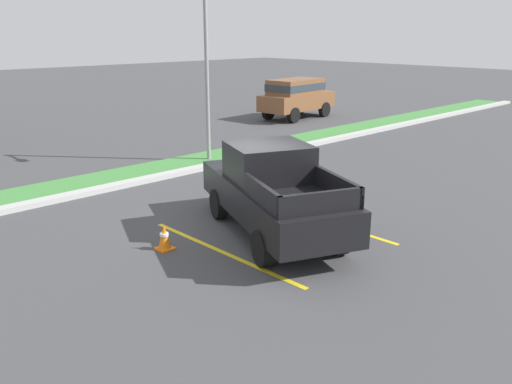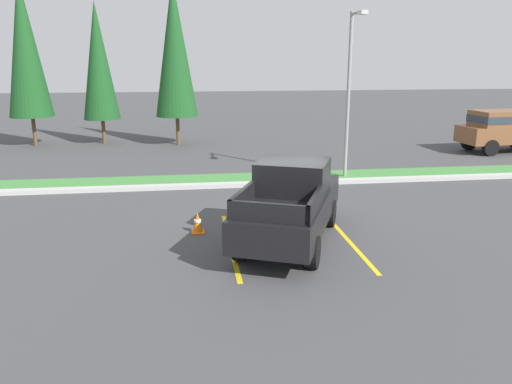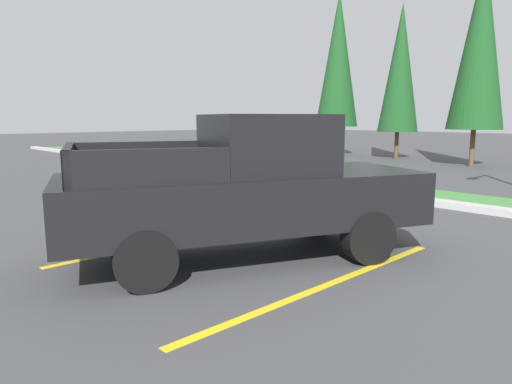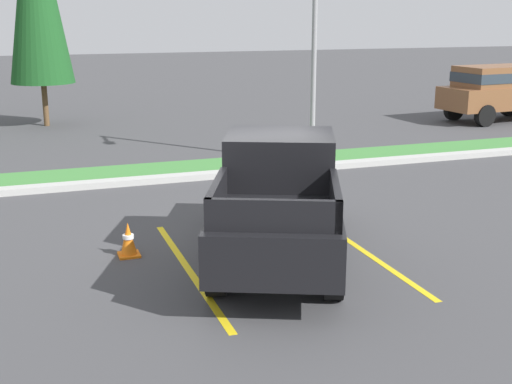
{
  "view_description": "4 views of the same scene",
  "coord_description": "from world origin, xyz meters",
  "px_view_note": "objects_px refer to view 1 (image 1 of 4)",
  "views": [
    {
      "loc": [
        -8.55,
        -9.24,
        4.59
      ],
      "look_at": [
        -0.13,
        -0.46,
        0.94
      ],
      "focal_mm": 37.84,
      "sensor_mm": 36.0,
      "label": 1
    },
    {
      "loc": [
        -2.63,
        -13.26,
        4.67
      ],
      "look_at": [
        -0.84,
        -0.19,
        1.16
      ],
      "focal_mm": 35.6,
      "sensor_mm": 36.0,
      "label": 2
    },
    {
      "loc": [
        4.83,
        -5.39,
        2.05
      ],
      "look_at": [
        -0.97,
        0.09,
        0.76
      ],
      "focal_mm": 32.25,
      "sensor_mm": 36.0,
      "label": 3
    },
    {
      "loc": [
        -3.96,
        -10.97,
        4.03
      ],
      "look_at": [
        -0.01,
        0.33,
        0.84
      ],
      "focal_mm": 47.31,
      "sensor_mm": 36.0,
      "label": 4
    }
  ],
  "objects_px": {
    "street_light": "(209,57)",
    "traffic_cone": "(164,237)",
    "pickup_truck_main": "(273,191)",
    "suv_distant": "(296,95)"
  },
  "relations": [
    {
      "from": "street_light",
      "to": "traffic_cone",
      "type": "height_order",
      "value": "street_light"
    },
    {
      "from": "street_light",
      "to": "traffic_cone",
      "type": "distance_m",
      "value": 8.96
    },
    {
      "from": "pickup_truck_main",
      "to": "suv_distant",
      "type": "height_order",
      "value": "same"
    },
    {
      "from": "suv_distant",
      "to": "traffic_cone",
      "type": "bearing_deg",
      "value": -146.64
    },
    {
      "from": "street_light",
      "to": "traffic_cone",
      "type": "relative_size",
      "value": 10.53
    },
    {
      "from": "suv_distant",
      "to": "street_light",
      "type": "height_order",
      "value": "street_light"
    },
    {
      "from": "suv_distant",
      "to": "traffic_cone",
      "type": "relative_size",
      "value": 7.91
    },
    {
      "from": "suv_distant",
      "to": "street_light",
      "type": "distance_m",
      "value": 11.02
    },
    {
      "from": "suv_distant",
      "to": "traffic_cone",
      "type": "height_order",
      "value": "suv_distant"
    },
    {
      "from": "pickup_truck_main",
      "to": "suv_distant",
      "type": "relative_size",
      "value": 1.17
    }
  ]
}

